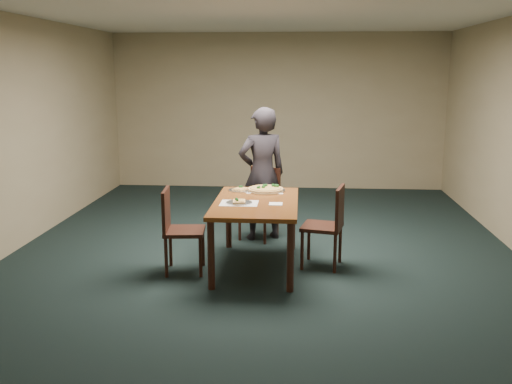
# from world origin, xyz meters

# --- Properties ---
(ground) EXTENTS (8.00, 8.00, 0.00)m
(ground) POSITION_xyz_m (0.00, 0.00, 0.00)
(ground) COLOR black
(ground) RESTS_ON ground
(room_shell) EXTENTS (8.00, 8.00, 8.00)m
(room_shell) POSITION_xyz_m (0.00, 0.00, 1.74)
(room_shell) COLOR tan
(room_shell) RESTS_ON ground
(dining_table) EXTENTS (0.90, 1.50, 0.75)m
(dining_table) POSITION_xyz_m (-0.05, -0.42, 0.66)
(dining_table) COLOR #5C2E12
(dining_table) RESTS_ON ground
(chair_far) EXTENTS (0.55, 0.55, 0.91)m
(chair_far) POSITION_xyz_m (-0.07, 0.74, 0.52)
(chair_far) COLOR black
(chair_far) RESTS_ON ground
(chair_left) EXTENTS (0.46, 0.46, 0.91)m
(chair_left) POSITION_xyz_m (-0.88, -0.63, 0.52)
(chair_left) COLOR black
(chair_left) RESTS_ON ground
(chair_right) EXTENTS (0.50, 0.50, 0.91)m
(chair_right) POSITION_xyz_m (0.74, -0.35, 0.52)
(chair_right) COLOR black
(chair_right) RESTS_ON ground
(diner) EXTENTS (0.72, 0.61, 1.69)m
(diner) POSITION_xyz_m (-0.06, 0.69, 0.85)
(diner) COLOR black
(diner) RESTS_ON ground
(placemat_main) EXTENTS (0.42, 0.32, 0.00)m
(placemat_main) POSITION_xyz_m (0.02, 0.11, 0.75)
(placemat_main) COLOR white
(placemat_main) RESTS_ON dining_table
(placemat_near) EXTENTS (0.40, 0.30, 0.00)m
(placemat_near) POSITION_xyz_m (-0.22, -0.54, 0.75)
(placemat_near) COLOR white
(placemat_near) RESTS_ON dining_table
(pizza_pan) EXTENTS (0.46, 0.46, 0.07)m
(pizza_pan) POSITION_xyz_m (0.02, 0.11, 0.77)
(pizza_pan) COLOR silver
(pizza_pan) RESTS_ON dining_table
(slice_plate_near) EXTENTS (0.28, 0.28, 0.06)m
(slice_plate_near) POSITION_xyz_m (-0.23, -0.54, 0.76)
(slice_plate_near) COLOR silver
(slice_plate_near) RESTS_ON dining_table
(slice_plate_far) EXTENTS (0.28, 0.28, 0.05)m
(slice_plate_far) POSITION_xyz_m (-0.28, 0.11, 0.76)
(slice_plate_far) COLOR silver
(slice_plate_far) RESTS_ON dining_table
(napkin) EXTENTS (0.14, 0.14, 0.01)m
(napkin) POSITION_xyz_m (0.17, -0.56, 0.75)
(napkin) COLOR white
(napkin) RESTS_ON dining_table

